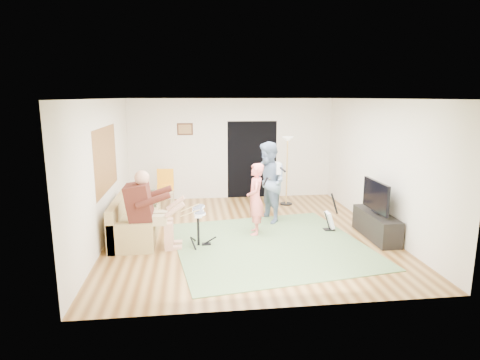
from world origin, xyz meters
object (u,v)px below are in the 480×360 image
object	(u,v)px
singer	(255,199)
guitarist	(268,183)
sofa	(133,224)
torchiere_lamp	(287,159)
tv_cabinet	(376,225)
television	(376,196)
dining_chair	(165,196)
guitar_spare	(330,220)
drum_kit	(198,230)

from	to	relation	value
singer	guitarist	world-z (taller)	guitarist
sofa	guitarist	distance (m)	2.99
sofa	torchiere_lamp	size ratio (longest dim) A/B	1.12
singer	tv_cabinet	world-z (taller)	singer
television	dining_chair	bearing A→B (deg)	148.88
guitar_spare	singer	bearing A→B (deg)	-179.33
guitarist	guitar_spare	xyz separation A→B (m)	(1.17, -0.74, -0.66)
drum_kit	tv_cabinet	xyz separation A→B (m)	(3.50, 0.04, -0.07)
sofa	torchiere_lamp	distance (m)	4.25
singer	drum_kit	bearing A→B (deg)	-57.62
sofa	dining_chair	world-z (taller)	dining_chair
television	guitarist	bearing A→B (deg)	146.21
drum_kit	guitarist	world-z (taller)	guitarist
torchiere_lamp	television	world-z (taller)	torchiere_lamp
sofa	tv_cabinet	size ratio (longest dim) A/B	1.40
guitarist	television	world-z (taller)	guitarist
guitarist	television	size ratio (longest dim) A/B	1.77
torchiere_lamp	dining_chair	distance (m)	3.20
dining_chair	tv_cabinet	size ratio (longest dim) A/B	0.71
sofa	tv_cabinet	xyz separation A→B (m)	(4.79, -0.61, -0.01)
guitarist	dining_chair	xyz separation A→B (m)	(-2.33, 1.29, -0.54)
guitar_spare	sofa	bearing A→B (deg)	178.63
guitarist	tv_cabinet	world-z (taller)	guitarist
tv_cabinet	guitar_spare	bearing A→B (deg)	146.12
singer	guitar_spare	world-z (taller)	singer
singer	guitarist	distance (m)	0.88
tv_cabinet	dining_chair	bearing A→B (deg)	149.18
sofa	television	world-z (taller)	television
drum_kit	dining_chair	xyz separation A→B (m)	(-0.77, 2.58, 0.04)
drum_kit	singer	world-z (taller)	singer
sofa	singer	world-z (taller)	singer
dining_chair	television	xyz separation A→B (m)	(4.22, -2.55, 0.50)
sofa	guitarist	xyz separation A→B (m)	(2.85, 0.65, 0.63)
drum_kit	guitarist	bearing A→B (deg)	39.65
singer	dining_chair	size ratio (longest dim) A/B	1.47
drum_kit	torchiere_lamp	size ratio (longest dim) A/B	0.42
guitarist	tv_cabinet	bearing A→B (deg)	36.13
guitar_spare	tv_cabinet	distance (m)	0.92
guitarist	tv_cabinet	distance (m)	2.40
guitarist	tv_cabinet	xyz separation A→B (m)	(1.93, -1.26, -0.64)
guitarist	dining_chair	bearing A→B (deg)	-139.63
drum_kit	tv_cabinet	bearing A→B (deg)	0.63
torchiere_lamp	dining_chair	size ratio (longest dim) A/B	1.77
drum_kit	guitar_spare	xyz separation A→B (m)	(2.73, 0.55, -0.09)
guitarist	guitar_spare	size ratio (longest dim) A/B	2.23
guitarist	dining_chair	size ratio (longest dim) A/B	1.80
drum_kit	television	distance (m)	3.49
guitar_spare	dining_chair	bearing A→B (deg)	149.88
tv_cabinet	guitarist	bearing A→B (deg)	146.91
singer	sofa	bearing A→B (deg)	-85.10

